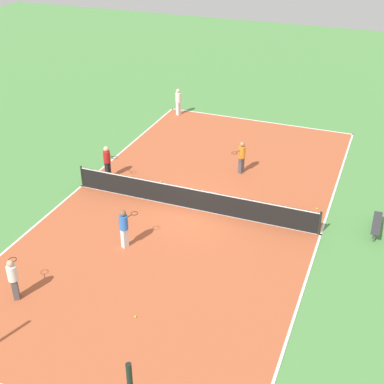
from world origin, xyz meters
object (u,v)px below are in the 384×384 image
at_px(player_center_orange, 242,155).
at_px(player_far_white, 178,100).
at_px(tennis_ball_right_alley, 317,209).
at_px(tennis_net, 192,198).
at_px(tennis_ball_near_net, 135,317).
at_px(player_near_white, 13,277).
at_px(tennis_ball_midcourt, 161,181).
at_px(player_near_blue, 124,226).
at_px(player_coach_red, 107,160).
at_px(bench, 377,224).

xyz_separation_m(player_center_orange, player_far_white, (6.19, -6.40, -0.00)).
xyz_separation_m(player_far_white, tennis_ball_right_alley, (-10.53, 8.63, -0.97)).
relative_size(tennis_net, player_far_white, 6.70).
bearing_deg(tennis_ball_near_net, player_center_orange, -91.32).
relative_size(player_near_white, tennis_ball_near_net, 24.85).
bearing_deg(tennis_ball_near_net, tennis_ball_midcourt, -70.97).
height_order(player_near_blue, player_near_white, player_near_blue).
height_order(tennis_ball_near_net, tennis_ball_right_alley, same).
bearing_deg(tennis_net, tennis_ball_right_alley, -159.45).
height_order(player_far_white, tennis_ball_near_net, player_far_white).
bearing_deg(player_center_orange, tennis_ball_midcourt, -32.27).
bearing_deg(tennis_ball_near_net, player_near_white, 8.38).
relative_size(player_far_white, tennis_ball_near_net, 25.80).
height_order(player_near_white, tennis_ball_midcourt, player_near_white).
bearing_deg(player_near_white, player_coach_red, -25.24).
bearing_deg(tennis_ball_right_alley, player_near_blue, 40.40).
height_order(bench, player_center_orange, player_center_orange).
bearing_deg(tennis_ball_midcourt, player_coach_red, 12.17).
xyz_separation_m(player_coach_red, player_near_blue, (-3.61, 5.08, 0.01)).
bearing_deg(tennis_ball_near_net, bench, -130.26).
xyz_separation_m(tennis_net, bench, (-8.09, -1.15, -0.20)).
bearing_deg(player_coach_red, bench, 19.90).
bearing_deg(player_far_white, player_near_white, -158.06).
distance_m(bench, tennis_ball_right_alley, 2.83).
relative_size(player_center_orange, player_far_white, 1.00).
height_order(bench, player_near_white, player_near_white).
bearing_deg(bench, tennis_net, -81.89).
distance_m(player_near_white, tennis_ball_right_alley, 13.63).
xyz_separation_m(player_center_orange, player_near_white, (4.72, 12.36, -0.04)).
height_order(player_coach_red, player_center_orange, player_coach_red).
relative_size(tennis_net, tennis_ball_midcourt, 172.88).
bearing_deg(player_near_blue, bench, -41.12).
distance_m(tennis_net, tennis_ball_midcourt, 3.07).
xyz_separation_m(player_far_white, tennis_ball_midcourt, (-2.72, 8.82, -0.97)).
relative_size(tennis_net, bench, 6.05).
xyz_separation_m(player_coach_red, tennis_ball_right_alley, (-10.50, -0.78, -0.98)).
relative_size(tennis_net, player_coach_red, 6.69).
bearing_deg(player_near_blue, player_coach_red, 56.76).
distance_m(bench, tennis_ball_near_net, 11.28).
height_order(player_center_orange, player_far_white, player_far_white).
bearing_deg(player_coach_red, tennis_ball_near_net, -35.59).
distance_m(player_coach_red, tennis_ball_near_net, 10.55).
xyz_separation_m(tennis_net, player_far_white, (5.12, -10.66, 0.44)).
height_order(player_near_blue, tennis_ball_right_alley, player_near_blue).
distance_m(tennis_ball_near_net, tennis_ball_right_alley, 10.54).
xyz_separation_m(player_coach_red, player_near_white, (-1.44, 9.36, -0.05)).
bearing_deg(player_coach_red, player_near_white, -60.92).
bearing_deg(player_coach_red, tennis_ball_midcourt, 32.51).
bearing_deg(player_coach_red, tennis_ball_right_alley, 24.56).
bearing_deg(tennis_net, player_center_orange, -104.12).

